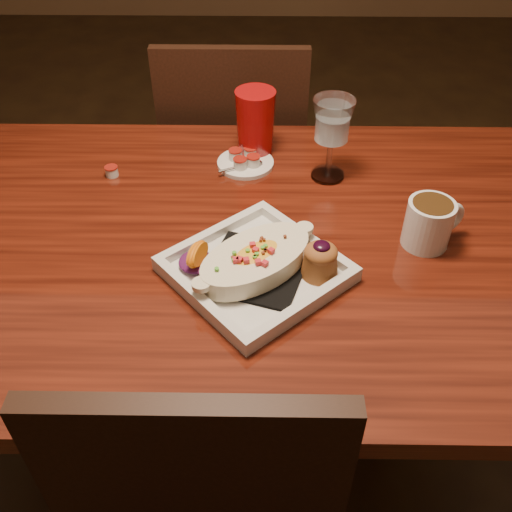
{
  "coord_description": "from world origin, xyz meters",
  "views": [
    {
      "loc": [
        0.08,
        -0.87,
        1.47
      ],
      "look_at": [
        0.07,
        -0.08,
        0.77
      ],
      "focal_mm": 40.0,
      "sensor_mm": 36.0,
      "label": 1
    }
  ],
  "objects_px": {
    "table": "(222,272)",
    "goblet": "(332,125)",
    "red_tumbler": "(255,123)",
    "saucer": "(245,161)",
    "chair_far": "(236,168)",
    "coffee_mug": "(430,222)",
    "plate": "(261,264)"
  },
  "relations": [
    {
      "from": "coffee_mug",
      "to": "saucer",
      "type": "xyz_separation_m",
      "value": [
        -0.36,
        0.27,
        -0.04
      ]
    },
    {
      "from": "goblet",
      "to": "red_tumbler",
      "type": "relative_size",
      "value": 1.2
    },
    {
      "from": "table",
      "to": "coffee_mug",
      "type": "relative_size",
      "value": 12.22
    },
    {
      "from": "goblet",
      "to": "saucer",
      "type": "xyz_separation_m",
      "value": [
        -0.19,
        0.04,
        -0.12
      ]
    },
    {
      "from": "table",
      "to": "goblet",
      "type": "height_order",
      "value": "goblet"
    },
    {
      "from": "saucer",
      "to": "red_tumbler",
      "type": "distance_m",
      "value": 0.09
    },
    {
      "from": "chair_far",
      "to": "red_tumbler",
      "type": "bearing_deg",
      "value": 101.92
    },
    {
      "from": "table",
      "to": "goblet",
      "type": "relative_size",
      "value": 8.04
    },
    {
      "from": "plate",
      "to": "red_tumbler",
      "type": "bearing_deg",
      "value": 50.86
    },
    {
      "from": "chair_far",
      "to": "saucer",
      "type": "distance_m",
      "value": 0.45
    },
    {
      "from": "chair_far",
      "to": "goblet",
      "type": "xyz_separation_m",
      "value": [
        0.23,
        -0.41,
        0.37
      ]
    },
    {
      "from": "chair_far",
      "to": "red_tumbler",
      "type": "distance_m",
      "value": 0.45
    },
    {
      "from": "table",
      "to": "goblet",
      "type": "bearing_deg",
      "value": 43.26
    },
    {
      "from": "table",
      "to": "plate",
      "type": "bearing_deg",
      "value": -53.52
    },
    {
      "from": "goblet",
      "to": "saucer",
      "type": "relative_size",
      "value": 1.42
    },
    {
      "from": "table",
      "to": "red_tumbler",
      "type": "height_order",
      "value": "red_tumbler"
    },
    {
      "from": "saucer",
      "to": "coffee_mug",
      "type": "bearing_deg",
      "value": -37.02
    },
    {
      "from": "goblet",
      "to": "coffee_mug",
      "type": "bearing_deg",
      "value": -53.07
    },
    {
      "from": "chair_far",
      "to": "saucer",
      "type": "height_order",
      "value": "chair_far"
    },
    {
      "from": "red_tumbler",
      "to": "coffee_mug",
      "type": "bearing_deg",
      "value": -44.45
    },
    {
      "from": "goblet",
      "to": "red_tumbler",
      "type": "height_order",
      "value": "goblet"
    },
    {
      "from": "saucer",
      "to": "red_tumbler",
      "type": "xyz_separation_m",
      "value": [
        0.02,
        0.06,
        0.07
      ]
    },
    {
      "from": "goblet",
      "to": "red_tumbler",
      "type": "xyz_separation_m",
      "value": [
        -0.16,
        0.1,
        -0.05
      ]
    },
    {
      "from": "saucer",
      "to": "red_tumbler",
      "type": "height_order",
      "value": "red_tumbler"
    },
    {
      "from": "chair_far",
      "to": "coffee_mug",
      "type": "relative_size",
      "value": 7.58
    },
    {
      "from": "red_tumbler",
      "to": "goblet",
      "type": "bearing_deg",
      "value": -31.57
    },
    {
      "from": "table",
      "to": "chair_far",
      "type": "distance_m",
      "value": 0.65
    },
    {
      "from": "chair_far",
      "to": "table",
      "type": "bearing_deg",
      "value": 90.0
    },
    {
      "from": "plate",
      "to": "goblet",
      "type": "distance_m",
      "value": 0.37
    },
    {
      "from": "table",
      "to": "coffee_mug",
      "type": "bearing_deg",
      "value": -1.81
    },
    {
      "from": "goblet",
      "to": "table",
      "type": "bearing_deg",
      "value": -136.74
    },
    {
      "from": "plate",
      "to": "chair_far",
      "type": "bearing_deg",
      "value": 55.01
    }
  ]
}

